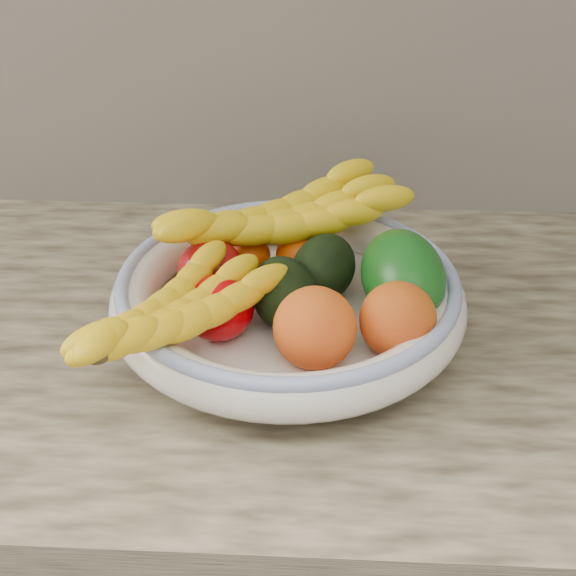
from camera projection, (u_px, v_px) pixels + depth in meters
The scene contains 14 objects.
kitchen_counter at pixel (289, 566), 1.16m from camera, with size 2.44×0.66×1.40m.
fruit_bowl at pixel (288, 297), 0.88m from camera, with size 0.39×0.39×0.08m.
clementine_back_left at pixel (249, 255), 0.95m from camera, with size 0.05×0.05×0.05m, color #F05205.
clementine_back_right at pixel (320, 250), 0.96m from camera, with size 0.05×0.05×0.04m, color #E84E04.
clementine_back_mid at pixel (300, 256), 0.95m from camera, with size 0.06×0.06×0.05m, color #FC5605.
tomato_left at pixel (211, 269), 0.91m from camera, with size 0.08×0.08×0.07m, color #9E0B0D.
tomato_near_left at pixel (218, 308), 0.84m from camera, with size 0.08×0.08×0.07m, color #BE0005.
avocado_center at pixel (284, 293), 0.86m from camera, with size 0.07×0.10×0.07m, color black.
avocado_right at pixel (324, 268), 0.90m from camera, with size 0.07×0.10×0.07m, color black.
green_mango at pixel (402, 276), 0.87m from camera, with size 0.09×0.13×0.09m, color #0E4B11.
peach_front at pixel (315, 328), 0.80m from camera, with size 0.09×0.09×0.09m, color orange.
peach_right at pixel (398, 320), 0.81m from camera, with size 0.08×0.08×0.08m, color orange.
banana_bunch_back at pixel (281, 225), 0.94m from camera, with size 0.32×0.12×0.09m, color yellow, non-canonical shape.
banana_bunch_front at pixel (174, 319), 0.79m from camera, with size 0.27×0.11×0.08m, color yellow, non-canonical shape.
Camera 1 is at (0.04, 0.92, 1.43)m, focal length 50.00 mm.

